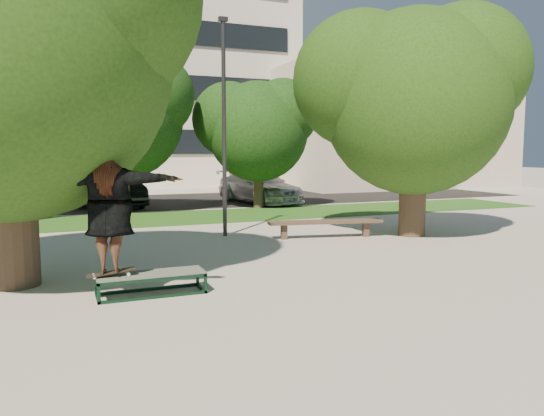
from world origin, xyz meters
name	(u,v)px	position (x,y,z in m)	size (l,w,h in m)	color
ground	(253,277)	(0.00, 0.00, 0.00)	(120.00, 120.00, 0.00)	#A19A94
grass_strip	(188,217)	(1.00, 9.50, 0.01)	(30.00, 4.00, 0.02)	#234C15
asphalt_strip	(135,202)	(0.00, 16.00, 0.01)	(40.00, 8.00, 0.01)	black
tree_right	(411,92)	(5.92, 3.08, 4.09)	(6.24, 5.33, 6.51)	#38281E
bg_tree_mid	(119,110)	(-1.08, 12.08, 4.02)	(5.76, 4.92, 6.24)	#38281E
bg_tree_right	(256,125)	(4.43, 11.57, 3.49)	(5.04, 4.31, 5.43)	#38281E
lamppost	(224,125)	(1.00, 5.00, 3.15)	(0.25, 0.15, 6.11)	#2D2D30
office_building	(72,73)	(-2.00, 31.98, 8.00)	(30.00, 14.12, 16.00)	beige
side_building	(385,128)	(18.00, 22.00, 4.00)	(15.00, 10.00, 8.00)	beige
grind_box	(151,284)	(-2.03, -0.53, 0.19)	(1.80, 0.60, 0.38)	black
skater_rig	(109,213)	(-2.68, -0.53, 1.43)	(2.50, 1.32, 2.04)	white
bench	(326,223)	(3.50, 3.57, 0.42)	(3.28, 1.06, 0.50)	#49392C
car_dark	(118,189)	(-0.92, 14.51, 0.75)	(1.58, 4.54, 1.50)	black
car_grey	(104,186)	(-1.35, 16.23, 0.82)	(2.72, 5.90, 1.64)	#535358
car_silver_b	(259,187)	(5.36, 13.62, 0.75)	(2.11, 5.18, 1.50)	silver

